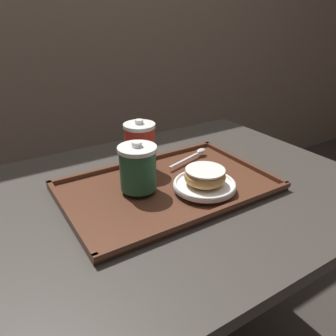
{
  "coord_description": "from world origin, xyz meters",
  "views": [
    {
      "loc": [
        -0.42,
        -0.63,
        1.16
      ],
      "look_at": [
        -0.03,
        -0.0,
        0.8
      ],
      "focal_mm": 35.0,
      "sensor_mm": 36.0,
      "label": 1
    }
  ],
  "objects_px": {
    "coffee_cup_front": "(138,167)",
    "donut_chocolate_glazed": "(205,176)",
    "coffee_cup_rear": "(140,146)",
    "spoon": "(196,154)"
  },
  "relations": [
    {
      "from": "coffee_cup_rear",
      "to": "spoon",
      "type": "height_order",
      "value": "coffee_cup_rear"
    },
    {
      "from": "spoon",
      "to": "coffee_cup_front",
      "type": "bearing_deg",
      "value": -177.14
    },
    {
      "from": "coffee_cup_front",
      "to": "donut_chocolate_glazed",
      "type": "xyz_separation_m",
      "value": [
        0.14,
        -0.08,
        -0.02
      ]
    },
    {
      "from": "coffee_cup_front",
      "to": "coffee_cup_rear",
      "type": "xyz_separation_m",
      "value": [
        0.06,
        0.1,
        0.01
      ]
    },
    {
      "from": "coffee_cup_front",
      "to": "spoon",
      "type": "height_order",
      "value": "coffee_cup_front"
    },
    {
      "from": "coffee_cup_front",
      "to": "donut_chocolate_glazed",
      "type": "bearing_deg",
      "value": -30.95
    },
    {
      "from": "coffee_cup_front",
      "to": "coffee_cup_rear",
      "type": "distance_m",
      "value": 0.12
    },
    {
      "from": "coffee_cup_rear",
      "to": "spoon",
      "type": "xyz_separation_m",
      "value": [
        0.18,
        -0.01,
        -0.06
      ]
    },
    {
      "from": "coffee_cup_front",
      "to": "donut_chocolate_glazed",
      "type": "distance_m",
      "value": 0.17
    },
    {
      "from": "coffee_cup_rear",
      "to": "coffee_cup_front",
      "type": "bearing_deg",
      "value": -120.29
    }
  ]
}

